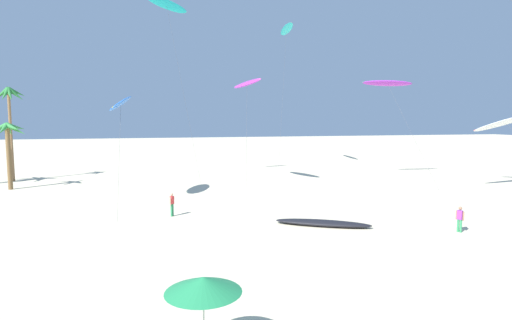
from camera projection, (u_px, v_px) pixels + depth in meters
The scene contains 12 objects.
palm_tree_3 at pixel (9, 102), 45.33m from camera, with size 3.33×3.45×10.60m.
palm_tree_4 at pixel (8, 135), 40.27m from camera, with size 3.69×3.71×6.70m.
flying_kite_0 at pixel (388, 83), 47.91m from camera, with size 6.38×10.54×11.71m.
flying_kite_1 at pixel (505, 122), 40.78m from camera, with size 8.24×7.57×8.02m.
flying_kite_2 at pixel (121, 103), 34.10m from camera, with size 2.37×10.15×9.37m.
flying_kite_3 at pixel (286, 29), 58.54m from camera, with size 3.57×9.06×20.29m.
flying_kite_4 at pixel (167, 5), 44.59m from camera, with size 5.67×3.53×20.52m.
flying_kite_6 at pixel (247, 83), 42.58m from camera, with size 3.23×11.13×11.37m.
grounded_kite_0 at pixel (323, 223), 26.78m from camera, with size 6.09×4.01×0.39m.
person_foreground_walker at pixel (460, 218), 25.24m from camera, with size 0.30×0.47×1.62m.
person_near_left at pixel (172, 203), 29.41m from camera, with size 0.34×0.44×1.70m.
beach_umbrella at pixel (203, 285), 11.62m from camera, with size 2.24×2.24×2.52m.
Camera 1 is at (-6.73, -8.29, 6.99)m, focal length 28.58 mm.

